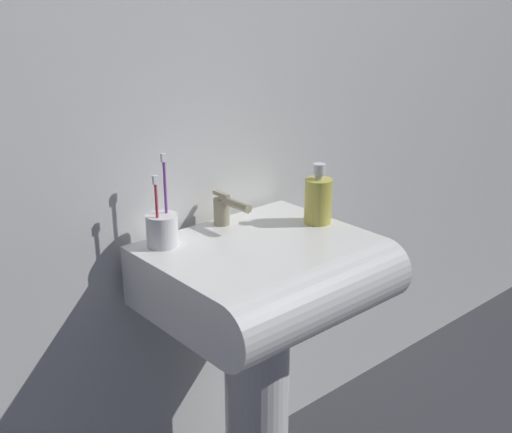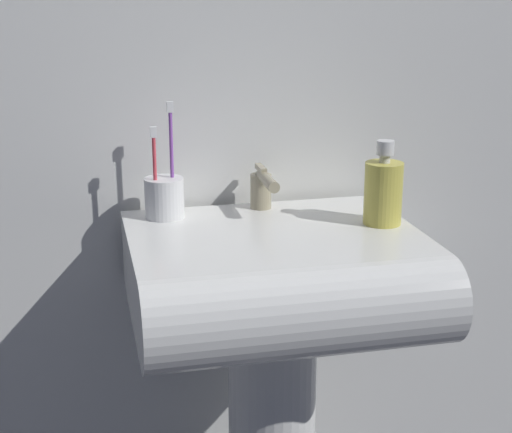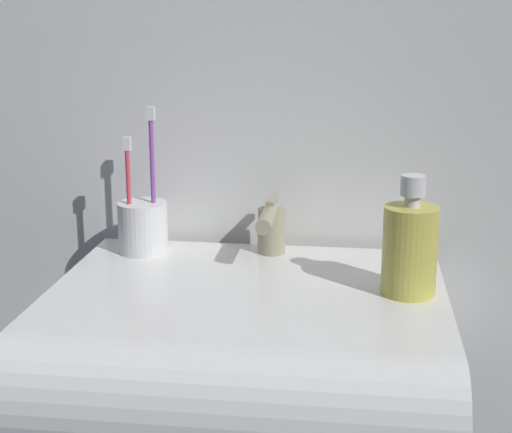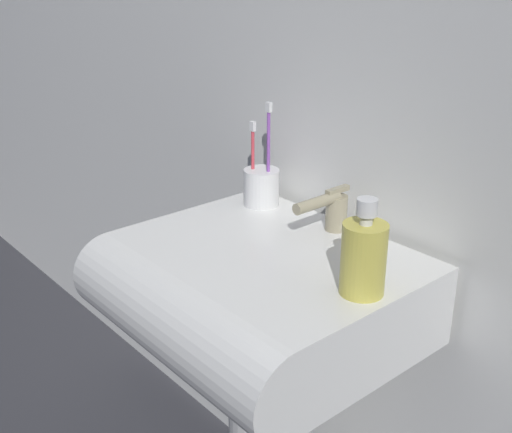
{
  "view_description": "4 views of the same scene",
  "coord_description": "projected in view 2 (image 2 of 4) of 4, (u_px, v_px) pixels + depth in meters",
  "views": [
    {
      "loc": [
        -0.94,
        -1.08,
        1.38
      ],
      "look_at": [
        -0.03,
        -0.03,
        0.87
      ],
      "focal_mm": 45.0,
      "sensor_mm": 36.0,
      "label": 1
    },
    {
      "loc": [
        -0.34,
        -1.31,
        1.23
      ],
      "look_at": [
        -0.04,
        -0.02,
        0.83
      ],
      "focal_mm": 55.0,
      "sensor_mm": 36.0,
      "label": 2
    },
    {
      "loc": [
        0.14,
        -0.98,
        1.15
      ],
      "look_at": [
        0.01,
        -0.03,
        0.9
      ],
      "focal_mm": 55.0,
      "sensor_mm": 36.0,
      "label": 3
    },
    {
      "loc": [
        0.78,
        -0.71,
        1.29
      ],
      "look_at": [
        -0.04,
        -0.01,
        0.84
      ],
      "focal_mm": 45.0,
      "sensor_mm": 36.0,
      "label": 4
    }
  ],
  "objects": [
    {
      "name": "soap_bottle",
      "position": [
        384.0,
        191.0,
        1.45
      ],
      "size": [
        0.07,
        0.07,
        0.16
      ],
      "color": "gold",
      "rests_on": "sink_basin"
    },
    {
      "name": "faucet",
      "position": [
        263.0,
        187.0,
        1.54
      ],
      "size": [
        0.04,
        0.14,
        0.09
      ],
      "color": "tan",
      "rests_on": "sink_basin"
    },
    {
      "name": "toothbrush_cup",
      "position": [
        164.0,
        196.0,
        1.5
      ],
      "size": [
        0.08,
        0.08,
        0.22
      ],
      "color": "white",
      "rests_on": "sink_basin"
    },
    {
      "name": "sink_basin",
      "position": [
        280.0,
        281.0,
        1.4
      ],
      "size": [
        0.52,
        0.46,
        0.15
      ],
      "color": "white",
      "rests_on": "sink_pedestal"
    }
  ]
}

